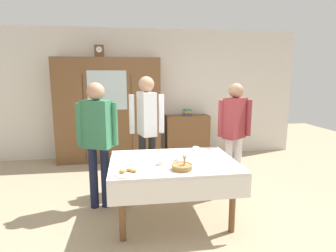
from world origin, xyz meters
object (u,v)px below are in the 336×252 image
at_px(bookshelf_low, 187,136).
at_px(wall_cabinet, 109,110).
at_px(spoon_near_left, 217,166).
at_px(bread_basket, 182,166).
at_px(tea_cup_near_left, 196,149).
at_px(person_near_right_end, 235,126).
at_px(tea_cup_far_left, 161,163).
at_px(spoon_mid_left, 208,159).
at_px(pastry_plate, 128,173).
at_px(dining_table, 173,169).
at_px(book_stack, 188,112).
at_px(person_by_cabinet, 97,133).
at_px(mantel_clock, 99,51).
at_px(spoon_far_right, 132,160).
at_px(person_beside_shelf, 147,122).
at_px(tea_cup_back_edge, 178,159).

bearing_deg(bookshelf_low, wall_cabinet, -178.24).
bearing_deg(spoon_near_left, bread_basket, -172.47).
height_order(tea_cup_near_left, bread_basket, bread_basket).
height_order(bread_basket, person_near_right_end, person_near_right_end).
bearing_deg(tea_cup_far_left, spoon_mid_left, 11.50).
relative_size(tea_cup_far_left, spoon_mid_left, 1.09).
xyz_separation_m(wall_cabinet, tea_cup_far_left, (0.74, -2.70, -0.29)).
bearing_deg(pastry_plate, wall_cabinet, 97.11).
height_order(dining_table, spoon_near_left, spoon_near_left).
height_order(book_stack, person_near_right_end, person_near_right_end).
xyz_separation_m(dining_table, pastry_plate, (-0.53, -0.36, 0.11)).
xyz_separation_m(pastry_plate, person_by_cabinet, (-0.38, 0.82, 0.26)).
xyz_separation_m(dining_table, mantel_clock, (-1.04, 2.59, 1.57)).
relative_size(spoon_mid_left, person_by_cabinet, 0.07).
relative_size(mantel_clock, spoon_far_right, 2.02).
distance_m(book_stack, person_beside_shelf, 1.94).
bearing_deg(person_beside_shelf, tea_cup_near_left, -42.66).
relative_size(dining_table, spoon_far_right, 12.51).
xyz_separation_m(spoon_near_left, person_by_cabinet, (-1.37, 0.70, 0.27)).
xyz_separation_m(tea_cup_back_edge, person_near_right_end, (1.01, 0.79, 0.23)).
bearing_deg(spoon_mid_left, person_by_cabinet, 161.47).
relative_size(book_stack, pastry_plate, 0.77).
distance_m(wall_cabinet, tea_cup_far_left, 2.82).
height_order(tea_cup_back_edge, person_by_cabinet, person_by_cabinet).
xyz_separation_m(wall_cabinet, person_by_cabinet, (-0.01, -2.13, -0.04)).
bearing_deg(spoon_mid_left, spoon_far_right, 173.84).
relative_size(spoon_mid_left, spoon_far_right, 1.00).
xyz_separation_m(tea_cup_back_edge, person_by_cabinet, (-0.97, 0.45, 0.25)).
relative_size(mantel_clock, person_near_right_end, 0.15).
bearing_deg(tea_cup_back_edge, spoon_mid_left, -0.57).
bearing_deg(tea_cup_back_edge, spoon_far_right, 170.07).
bearing_deg(dining_table, spoon_mid_left, 0.93).
height_order(bookshelf_low, bread_basket, bookshelf_low).
relative_size(wall_cabinet, book_stack, 9.72).
bearing_deg(person_near_right_end, dining_table, -143.04).
bearing_deg(person_by_cabinet, bread_basket, -38.37).
height_order(bookshelf_low, person_near_right_end, person_near_right_end).
relative_size(book_stack, tea_cup_far_left, 1.65).
bearing_deg(wall_cabinet, spoon_far_right, -80.39).
bearing_deg(person_by_cabinet, tea_cup_near_left, -2.16).
height_order(tea_cup_far_left, bread_basket, bread_basket).
height_order(spoon_mid_left, spoon_far_right, same).
bearing_deg(pastry_plate, person_by_cabinet, 114.96).
xyz_separation_m(tea_cup_far_left, person_by_cabinet, (-0.75, 0.57, 0.25)).
bearing_deg(tea_cup_near_left, bookshelf_low, 80.54).
bearing_deg(wall_cabinet, person_beside_shelf, -67.83).
bearing_deg(spoon_mid_left, pastry_plate, -159.21).
relative_size(bread_basket, person_near_right_end, 0.15).
relative_size(mantel_clock, tea_cup_back_edge, 1.85).
xyz_separation_m(tea_cup_near_left, person_near_right_end, (0.69, 0.39, 0.23)).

